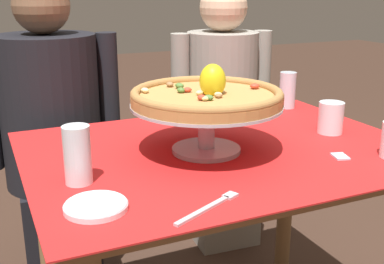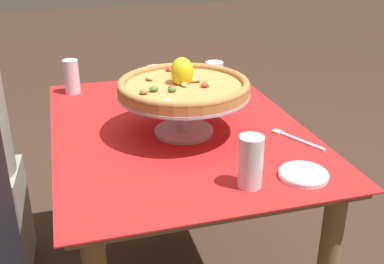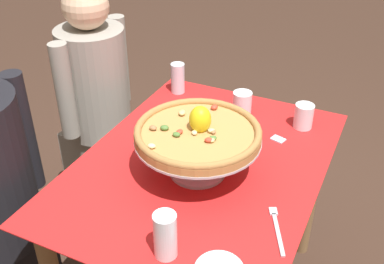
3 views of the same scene
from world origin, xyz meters
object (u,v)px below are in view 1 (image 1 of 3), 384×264
object	(u,v)px
side_plate	(96,206)
sugar_packet	(340,156)
pizza	(207,95)
water_glass_side_right	(331,119)
pizza_stand	(207,117)
water_glass_back_right	(287,93)
diner_right	(221,125)
diner_left	(53,142)
water_glass_side_left	(78,158)
dinner_fork	(211,206)

from	to	relation	value
side_plate	sugar_packet	size ratio (longest dim) A/B	2.67
pizza	water_glass_side_right	xyz separation A→B (m)	(0.43, 0.00, -0.12)
pizza_stand	water_glass_back_right	world-z (taller)	pizza_stand
side_plate	diner_right	world-z (taller)	diner_right
diner_left	water_glass_side_right	bearing A→B (deg)	-42.34
diner_right	pizza_stand	bearing A→B (deg)	-120.62
water_glass_side_left	side_plate	bearing A→B (deg)	-89.24
pizza	water_glass_side_left	bearing A→B (deg)	-168.34
water_glass_back_right	water_glass_side_right	world-z (taller)	water_glass_back_right
side_plate	pizza_stand	bearing A→B (deg)	32.33
dinner_fork	diner_right	distance (m)	1.21
water_glass_side_left	water_glass_side_right	size ratio (longest dim) A/B	1.42
diner_left	diner_right	bearing A→B (deg)	3.43
pizza_stand	pizza	distance (m)	0.06
pizza	diner_left	xyz separation A→B (m)	(-0.32, 0.68, -0.29)
diner_left	diner_right	size ratio (longest dim) A/B	1.02
diner_right	dinner_fork	bearing A→B (deg)	-118.77
water_glass_back_right	dinner_fork	distance (m)	0.91
side_plate	diner_left	distance (m)	0.93
water_glass_side_left	sugar_packet	world-z (taller)	water_glass_side_left
water_glass_side_right	dinner_fork	distance (m)	0.66
diner_left	diner_right	world-z (taller)	diner_left
water_glass_side_left	water_glass_side_right	xyz separation A→B (m)	(0.80, 0.08, -0.02)
water_glass_back_right	side_plate	distance (m)	1.02
pizza_stand	pizza	world-z (taller)	pizza
water_glass_side_right	diner_left	distance (m)	1.03
water_glass_back_right	sugar_packet	bearing A→B (deg)	-109.76
water_glass_back_right	pizza_stand	bearing A→B (deg)	-146.69
pizza_stand	diner_right	xyz separation A→B (m)	(0.43, 0.73, -0.27)
pizza	dinner_fork	xyz separation A→B (m)	(-0.15, -0.32, -0.16)
pizza	water_glass_side_left	size ratio (longest dim) A/B	2.96
sugar_packet	diner_right	world-z (taller)	diner_right
dinner_fork	diner_right	size ratio (longest dim) A/B	0.16
water_glass_side_right	diner_right	distance (m)	0.76
pizza	water_glass_side_right	distance (m)	0.44
water_glass_side_left	sugar_packet	bearing A→B (deg)	-9.59
water_glass_back_right	water_glass_side_left	size ratio (longest dim) A/B	0.96
dinner_fork	diner_left	world-z (taller)	diner_left
pizza	diner_right	xyz separation A→B (m)	(0.43, 0.73, -0.33)
water_glass_back_right	water_glass_side_left	xyz separation A→B (m)	(-0.86, -0.40, 0.00)
water_glass_side_right	diner_left	xyz separation A→B (m)	(-0.75, 0.68, -0.18)
sugar_packet	diner_left	bearing A→B (deg)	125.73
pizza_stand	dinner_fork	distance (m)	0.36
pizza_stand	side_plate	bearing A→B (deg)	-147.67
water_glass_side_left	diner_left	xyz separation A→B (m)	(0.05, 0.76, -0.20)
pizza_stand	side_plate	size ratio (longest dim) A/B	3.10
pizza_stand	diner_left	size ratio (longest dim) A/B	0.34
pizza_stand	diner_right	size ratio (longest dim) A/B	0.35
dinner_fork	sugar_packet	world-z (taller)	dinner_fork
water_glass_back_right	diner_right	world-z (taller)	diner_right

